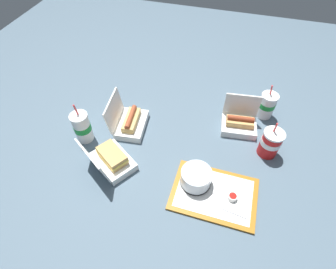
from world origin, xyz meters
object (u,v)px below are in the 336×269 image
(plastic_fork, at_px, (234,213))
(clamshell_sandwich_back, at_px, (111,159))
(ketchup_cup, at_px, (232,197))
(soda_cup_corner, at_px, (267,105))
(soda_cup_center, at_px, (82,127))
(food_tray, at_px, (214,194))
(cake_container, at_px, (196,178))
(clamshell_hotdog_center, at_px, (130,122))
(soda_cup_back, at_px, (270,143))
(clamshell_hotdog_front, at_px, (239,123))

(plastic_fork, distance_m, clamshell_sandwich_back, 0.60)
(ketchup_cup, relative_size, soda_cup_corner, 0.19)
(soda_cup_center, bearing_deg, clamshell_sandwich_back, 149.84)
(food_tray, bearing_deg, ketchup_cup, 176.90)
(cake_container, relative_size, soda_cup_center, 0.61)
(plastic_fork, bearing_deg, soda_cup_center, -6.48)
(ketchup_cup, height_order, clamshell_sandwich_back, clamshell_sandwich_back)
(cake_container, distance_m, clamshell_hotdog_center, 0.48)
(food_tray, bearing_deg, soda_cup_back, -124.98)
(clamshell_hotdog_center, relative_size, soda_cup_center, 0.99)
(soda_cup_center, bearing_deg, soda_cup_back, -169.74)
(soda_cup_corner, distance_m, soda_cup_back, 0.27)
(food_tray, xyz_separation_m, plastic_fork, (-0.09, 0.07, 0.01))
(cake_container, xyz_separation_m, soda_cup_center, (0.61, -0.11, 0.03))
(cake_container, bearing_deg, soda_cup_center, -10.05)
(clamshell_hotdog_front, xyz_separation_m, soda_cup_corner, (-0.13, -0.14, 0.03))
(food_tray, relative_size, ketchup_cup, 9.33)
(plastic_fork, height_order, soda_cup_corner, soda_cup_corner)
(ketchup_cup, bearing_deg, plastic_fork, 105.03)
(soda_cup_back, bearing_deg, clamshell_sandwich_back, 21.67)
(clamshell_sandwich_back, relative_size, soda_cup_center, 1.19)
(soda_cup_back, bearing_deg, clamshell_hotdog_center, 2.16)
(ketchup_cup, relative_size, clamshell_sandwich_back, 0.15)
(ketchup_cup, distance_m, clamshell_hotdog_front, 0.44)
(clamshell_hotdog_front, bearing_deg, soda_cup_corner, -132.56)
(clamshell_sandwich_back, distance_m, soda_cup_center, 0.24)
(food_tray, distance_m, soda_cup_corner, 0.60)
(clamshell_hotdog_front, bearing_deg, soda_cup_back, 140.35)
(clamshell_sandwich_back, relative_size, soda_cup_back, 1.31)
(soda_cup_corner, bearing_deg, soda_cup_center, 26.07)
(plastic_fork, distance_m, soda_cup_back, 0.39)
(ketchup_cup, bearing_deg, clamshell_hotdog_center, -25.70)
(food_tray, distance_m, soda_cup_back, 0.38)
(cake_container, bearing_deg, plastic_fork, 152.18)
(plastic_fork, height_order, soda_cup_center, soda_cup_center)
(food_tray, relative_size, clamshell_hotdog_front, 1.90)
(ketchup_cup, distance_m, soda_cup_back, 0.34)
(soda_cup_center, bearing_deg, clamshell_hotdog_front, -158.81)
(cake_container, height_order, ketchup_cup, cake_container)
(soda_cup_center, bearing_deg, plastic_fork, 165.44)
(plastic_fork, bearing_deg, clamshell_hotdog_front, -77.65)
(clamshell_hotdog_center, relative_size, soda_cup_back, 1.09)
(plastic_fork, relative_size, soda_cup_corner, 0.53)
(ketchup_cup, relative_size, clamshell_hotdog_front, 0.20)
(clamshell_sandwich_back, bearing_deg, clamshell_hotdog_center, -88.23)
(soda_cup_center, xyz_separation_m, soda_cup_corner, (-0.88, -0.43, -0.01))
(food_tray, xyz_separation_m, clamshell_sandwich_back, (0.50, -0.02, 0.04))
(clamshell_hotdog_center, bearing_deg, soda_cup_corner, -156.89)
(clamshell_hotdog_center, xyz_separation_m, soda_cup_corner, (-0.69, -0.29, 0.03))
(clamshell_sandwich_back, distance_m, soda_cup_corner, 0.88)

